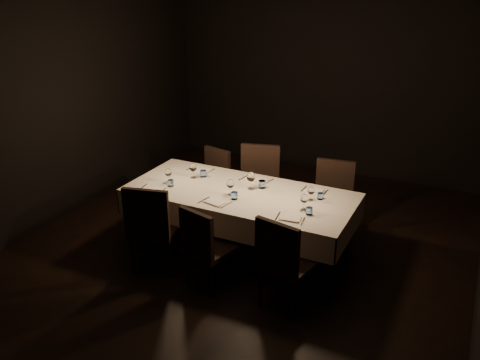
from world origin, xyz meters
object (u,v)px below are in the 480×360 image
at_px(chair_near_left, 152,225).
at_px(chair_far_center, 259,183).
at_px(chair_far_right, 332,197).
at_px(chair_near_center, 204,244).
at_px(chair_far_left, 213,178).
at_px(chair_near_right, 283,260).
at_px(dining_table, 240,198).

distance_m(chair_near_left, chair_far_center, 1.61).
xyz_separation_m(chair_far_center, chair_far_right, (0.94, 0.06, -0.03)).
bearing_deg(chair_far_right, chair_far_center, 177.37).
relative_size(chair_near_center, chair_far_center, 0.87).
bearing_deg(chair_far_left, chair_near_right, -31.10).
distance_m(dining_table, chair_far_right, 1.17).
height_order(chair_near_left, chair_far_center, chair_far_center).
relative_size(chair_far_center, chair_far_right, 1.07).
bearing_deg(chair_near_left, chair_near_center, 162.72).
height_order(chair_near_left, chair_near_center, chair_near_left).
bearing_deg(chair_near_center, chair_far_center, -71.59).
xyz_separation_m(chair_near_left, chair_near_right, (1.49, -0.01, -0.02)).
relative_size(chair_far_left, chair_far_right, 0.91).
bearing_deg(chair_near_right, chair_near_left, 11.64).
xyz_separation_m(dining_table, chair_far_center, (-0.12, 0.76, -0.13)).
xyz_separation_m(chair_near_center, chair_near_right, (0.83, 0.02, 0.03)).
distance_m(dining_table, chair_near_center, 0.80).
xyz_separation_m(chair_near_right, chair_far_left, (-1.62, 1.56, -0.04)).
bearing_deg(chair_near_right, chair_near_center, 13.56).
bearing_deg(chair_far_left, chair_far_right, 13.59).
xyz_separation_m(dining_table, chair_near_right, (0.82, -0.76, -0.16)).
bearing_deg(chair_far_right, chair_near_right, -96.39).
bearing_deg(chair_near_left, chair_far_right, -147.81).
height_order(chair_near_center, chair_far_right, chair_far_right).
distance_m(chair_near_center, chair_far_left, 1.77).
bearing_deg(dining_table, chair_far_right, 45.13).
bearing_deg(chair_far_center, chair_near_left, -125.50).
xyz_separation_m(chair_near_right, chair_far_center, (-0.94, 1.52, 0.03)).
height_order(dining_table, chair_far_left, chair_far_left).
bearing_deg(chair_far_center, chair_far_left, 160.77).
bearing_deg(chair_near_center, chair_near_right, -163.83).
xyz_separation_m(chair_near_center, chair_far_right, (0.83, 1.61, 0.03)).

